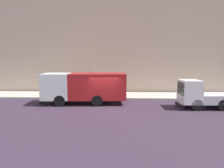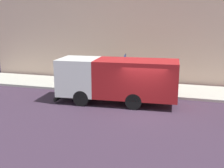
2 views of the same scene
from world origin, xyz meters
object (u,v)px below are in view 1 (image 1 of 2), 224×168
Objects in this scene: large_utility_truck at (84,86)px; street_sign_post at (88,82)px; small_flatbed_truck at (202,95)px; pedestrian_walking at (76,86)px.

street_sign_post is at bearing -4.03° from large_utility_truck.
small_flatbed_truck is at bearing -109.23° from street_sign_post.
street_sign_post reaches higher than large_utility_truck.
small_flatbed_truck reaches higher than pedestrian_walking.
small_flatbed_truck is at bearing 99.10° from pedestrian_walking.
large_utility_truck is 4.81m from pedestrian_walking.
large_utility_truck is 4.74× the size of pedestrian_walking.
large_utility_truck is 10.06m from small_flatbed_truck.
small_flatbed_truck is at bearing -101.33° from large_utility_truck.
large_utility_truck is at bearing 57.60° from pedestrian_walking.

